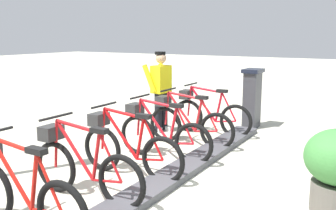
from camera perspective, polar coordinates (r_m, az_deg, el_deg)
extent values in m
plane|color=beige|center=(5.14, -2.06, -12.57)|extent=(60.00, 60.00, 0.00)
cube|color=#47474C|center=(5.12, -2.06, -12.06)|extent=(0.44, 7.20, 0.10)
cube|color=#38383D|center=(8.53, 12.35, 0.70)|extent=(0.28, 0.44, 1.20)
cube|color=#194C8C|center=(8.53, 11.48, 3.11)|extent=(0.03, 0.30, 0.40)
cube|color=black|center=(8.45, 12.52, 4.98)|extent=(0.36, 0.52, 0.08)
torus|color=black|center=(7.63, 10.02, -2.39)|extent=(0.67, 0.07, 0.67)
torus|color=black|center=(8.04, 2.99, -1.58)|extent=(0.67, 0.07, 0.67)
cylinder|color=red|center=(7.84, 5.24, 0.16)|extent=(0.60, 0.05, 0.70)
cylinder|color=red|center=(7.71, 7.54, -0.33)|extent=(0.16, 0.04, 0.61)
cylinder|color=red|center=(7.76, 5.67, 2.30)|extent=(0.69, 0.05, 0.11)
cylinder|color=red|center=(7.71, 8.53, -2.42)|extent=(0.43, 0.03, 0.09)
cylinder|color=red|center=(7.63, 9.01, -0.27)|extent=(0.33, 0.03, 0.56)
cylinder|color=red|center=(7.97, 3.20, 0.56)|extent=(0.10, 0.04, 0.62)
cube|color=black|center=(7.63, 8.01, 2.07)|extent=(0.22, 0.10, 0.06)
cylinder|color=black|center=(7.90, 3.42, 3.09)|extent=(0.04, 0.54, 0.03)
cube|color=#2D2D2D|center=(7.98, 2.70, 1.58)|extent=(0.20, 0.28, 0.18)
torus|color=black|center=(6.80, 7.29, -3.88)|extent=(0.67, 0.07, 0.67)
torus|color=black|center=(7.26, -0.36, -2.88)|extent=(0.67, 0.07, 0.67)
cylinder|color=red|center=(7.04, 2.04, -0.98)|extent=(0.60, 0.05, 0.70)
cylinder|color=red|center=(6.89, 4.54, -1.55)|extent=(0.16, 0.04, 0.61)
cylinder|color=red|center=(6.96, 2.49, 1.39)|extent=(0.69, 0.05, 0.11)
cylinder|color=red|center=(6.89, 5.66, -3.90)|extent=(0.43, 0.03, 0.09)
cylinder|color=red|center=(6.80, 6.16, -1.51)|extent=(0.33, 0.03, 0.56)
cylinder|color=red|center=(7.18, -0.16, -0.52)|extent=(0.10, 0.04, 0.62)
cube|color=black|center=(6.81, 5.04, 1.12)|extent=(0.22, 0.10, 0.06)
cylinder|color=black|center=(7.11, 0.05, 2.29)|extent=(0.04, 0.54, 0.03)
cube|color=#2D2D2D|center=(7.20, -0.71, 0.62)|extent=(0.20, 0.28, 0.18)
torus|color=black|center=(6.00, 3.80, -5.77)|extent=(0.67, 0.07, 0.67)
torus|color=black|center=(6.52, -4.51, -4.47)|extent=(0.67, 0.07, 0.67)
cylinder|color=red|center=(6.27, -1.97, -2.41)|extent=(0.60, 0.05, 0.70)
cylinder|color=red|center=(6.10, 0.76, -3.09)|extent=(0.16, 0.04, 0.61)
cylinder|color=red|center=(6.18, -1.52, 0.24)|extent=(0.69, 0.05, 0.11)
cylinder|color=red|center=(6.10, 2.00, -5.75)|extent=(0.43, 0.03, 0.09)
cylinder|color=red|center=(6.00, 2.53, -3.07)|extent=(0.33, 0.03, 0.56)
cylinder|color=red|center=(6.43, -4.33, -1.85)|extent=(0.10, 0.04, 0.62)
cube|color=black|center=(6.01, 1.26, -0.10)|extent=(0.22, 0.10, 0.06)
cylinder|color=black|center=(6.35, -4.15, 1.27)|extent=(0.04, 0.54, 0.03)
cube|color=#2D2D2D|center=(6.45, -4.93, -0.58)|extent=(0.20, 0.28, 0.18)
torus|color=black|center=(5.24, -0.77, -8.19)|extent=(0.67, 0.07, 0.67)
torus|color=black|center=(5.82, -9.71, -6.41)|extent=(0.67, 0.07, 0.67)
cylinder|color=red|center=(5.54, -7.07, -4.20)|extent=(0.60, 0.05, 0.70)
cylinder|color=red|center=(5.35, -4.13, -5.05)|extent=(0.16, 0.04, 0.61)
cylinder|color=red|center=(5.44, -6.64, -1.23)|extent=(0.69, 0.05, 0.11)
cylinder|color=red|center=(5.35, -2.73, -8.09)|extent=(0.43, 0.03, 0.09)
cylinder|color=red|center=(5.23, -2.21, -5.09)|extent=(0.33, 0.03, 0.56)
cylinder|color=red|center=(5.72, -9.58, -3.51)|extent=(0.10, 0.04, 0.62)
cube|color=black|center=(5.24, -3.64, -1.67)|extent=(0.22, 0.10, 0.06)
cylinder|color=black|center=(5.63, -9.45, -0.02)|extent=(0.04, 0.54, 0.03)
cube|color=#2D2D2D|center=(5.74, -10.23, -2.08)|extent=(0.20, 0.28, 0.18)
torus|color=black|center=(4.53, -6.91, -11.31)|extent=(0.67, 0.07, 0.67)
torus|color=black|center=(5.20, -16.30, -8.77)|extent=(0.67, 0.07, 0.67)
cylinder|color=red|center=(4.88, -13.67, -6.46)|extent=(0.60, 0.05, 0.70)
cylinder|color=red|center=(4.67, -10.59, -7.57)|extent=(0.16, 0.04, 0.61)
cylinder|color=red|center=(4.76, -13.31, -3.12)|extent=(0.69, 0.05, 0.11)
cylinder|color=red|center=(4.66, -9.03, -11.08)|extent=(0.43, 0.03, 0.09)
cylinder|color=red|center=(4.53, -8.54, -7.70)|extent=(0.33, 0.03, 0.56)
cylinder|color=red|center=(5.09, -16.24, -5.56)|extent=(0.10, 0.04, 0.62)
cube|color=black|center=(4.54, -10.15, -3.73)|extent=(0.22, 0.10, 0.06)
cylinder|color=black|center=(4.98, -16.21, -1.66)|extent=(0.04, 0.54, 0.03)
cube|color=#2D2D2D|center=(5.11, -16.94, -3.94)|extent=(0.20, 0.28, 0.18)
cylinder|color=red|center=(4.31, -22.26, -9.23)|extent=(0.60, 0.05, 0.70)
cylinder|color=red|center=(4.07, -19.22, -10.73)|extent=(0.16, 0.04, 0.61)
cylinder|color=red|center=(4.17, -22.04, -5.52)|extent=(0.69, 0.05, 0.11)
cylinder|color=red|center=(3.91, -17.17, -11.06)|extent=(0.33, 0.03, 0.56)
cube|color=black|center=(3.92, -18.93, -6.42)|extent=(0.22, 0.10, 0.06)
cube|color=white|center=(8.06, -1.84, -3.62)|extent=(0.27, 0.14, 0.10)
cube|color=white|center=(8.16, -0.21, -3.45)|extent=(0.27, 0.14, 0.10)
cylinder|color=black|center=(7.95, -1.47, -1.01)|extent=(0.15, 0.15, 0.82)
cylinder|color=black|center=(8.10, -0.59, -0.79)|extent=(0.15, 0.15, 0.82)
cube|color=yellow|center=(7.92, -1.04, 3.86)|extent=(0.30, 0.43, 0.56)
cylinder|color=yellow|center=(7.78, -2.81, 3.93)|extent=(0.34, 0.14, 0.57)
cylinder|color=yellow|center=(8.18, -0.47, 4.27)|extent=(0.34, 0.14, 0.57)
sphere|color=tan|center=(7.88, -1.05, 6.96)|extent=(0.22, 0.22, 0.22)
cylinder|color=black|center=(7.89, -1.17, 7.69)|extent=(0.22, 0.22, 0.06)
cylinder|color=#59544C|center=(4.91, 23.58, -12.40)|extent=(0.56, 0.56, 0.35)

